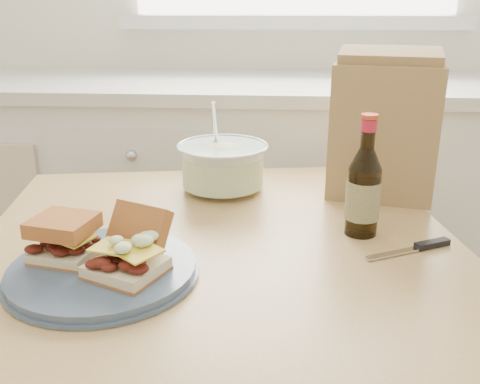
# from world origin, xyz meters

# --- Properties ---
(cabinet_run) EXTENTS (2.50, 0.64, 0.94)m
(cabinet_run) POSITION_xyz_m (-0.00, 1.70, 0.47)
(cabinet_run) COLOR silver
(cabinet_run) RESTS_ON ground
(dining_table) EXTENTS (1.05, 1.05, 0.77)m
(dining_table) POSITION_xyz_m (-0.16, 0.75, 0.65)
(dining_table) COLOR tan
(dining_table) RESTS_ON ground
(plate) EXTENTS (0.31, 0.31, 0.02)m
(plate) POSITION_xyz_m (-0.34, 0.60, 0.78)
(plate) COLOR #3E4D64
(plate) RESTS_ON dining_table
(sandwich_left) EXTENTS (0.12, 0.11, 0.07)m
(sandwich_left) POSITION_xyz_m (-0.41, 0.63, 0.82)
(sandwich_left) COLOR beige
(sandwich_left) RESTS_ON plate
(sandwich_right) EXTENTS (0.14, 0.19, 0.09)m
(sandwich_right) POSITION_xyz_m (-0.29, 0.60, 0.82)
(sandwich_right) COLOR beige
(sandwich_right) RESTS_ON plate
(coleslaw_bowl) EXTENTS (0.22, 0.22, 0.22)m
(coleslaw_bowl) POSITION_xyz_m (-0.18, 1.04, 0.82)
(coleslaw_bowl) COLOR silver
(coleslaw_bowl) RESTS_ON dining_table
(beer_bottle) EXTENTS (0.07, 0.07, 0.24)m
(beer_bottle) POSITION_xyz_m (0.11, 0.81, 0.86)
(beer_bottle) COLOR black
(beer_bottle) RESTS_ON dining_table
(knife) EXTENTS (0.17, 0.09, 0.01)m
(knife) POSITION_xyz_m (0.22, 0.74, 0.77)
(knife) COLOR silver
(knife) RESTS_ON dining_table
(paper_bag) EXTENTS (0.26, 0.20, 0.31)m
(paper_bag) POSITION_xyz_m (0.19, 1.04, 0.92)
(paper_bag) COLOR olive
(paper_bag) RESTS_ON dining_table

